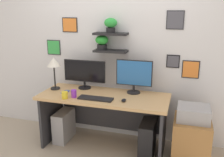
{
  "coord_description": "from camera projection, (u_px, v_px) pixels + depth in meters",
  "views": [
    {
      "loc": [
        1.0,
        -2.96,
        1.85
      ],
      "look_at": [
        0.1,
        0.05,
        0.97
      ],
      "focal_mm": 40.31,
      "sensor_mm": 36.0,
      "label": 1
    }
  ],
  "objects": [
    {
      "name": "desk_lamp",
      "position": [
        54.0,
        64.0,
        3.46
      ],
      "size": [
        0.18,
        0.18,
        0.45
      ],
      "color": "black",
      "rests_on": "desk"
    },
    {
      "name": "desk",
      "position": [
        105.0,
        108.0,
        3.41
      ],
      "size": [
        1.7,
        0.68,
        0.75
      ],
      "color": "tan",
      "rests_on": "ground"
    },
    {
      "name": "drawer_cabinet",
      "position": [
        191.0,
        140.0,
        3.12
      ],
      "size": [
        0.44,
        0.5,
        0.55
      ],
      "primitive_type": "cube",
      "color": "#9E6B38",
      "rests_on": "ground"
    },
    {
      "name": "computer_mouse",
      "position": [
        124.0,
        100.0,
        3.08
      ],
      "size": [
        0.06,
        0.09,
        0.03
      ],
      "primitive_type": "ellipsoid",
      "color": "black",
      "rests_on": "desk"
    },
    {
      "name": "keyboard",
      "position": [
        96.0,
        98.0,
        3.16
      ],
      "size": [
        0.44,
        0.14,
        0.02
      ],
      "primitive_type": "cube",
      "color": "black",
      "rests_on": "desk"
    },
    {
      "name": "pen_cup",
      "position": [
        74.0,
        94.0,
        3.21
      ],
      "size": [
        0.07,
        0.07,
        0.1
      ],
      "primitive_type": "cylinder",
      "color": "purple",
      "rests_on": "desk"
    },
    {
      "name": "monitor_right",
      "position": [
        134.0,
        75.0,
        3.34
      ],
      "size": [
        0.49,
        0.18,
        0.45
      ],
      "color": "black",
      "rests_on": "desk"
    },
    {
      "name": "printer",
      "position": [
        193.0,
        113.0,
        3.02
      ],
      "size": [
        0.38,
        0.34,
        0.17
      ],
      "primitive_type": "cube",
      "color": "#9E9EA3",
      "rests_on": "drawer_cabinet"
    },
    {
      "name": "monitor_left",
      "position": [
        84.0,
        73.0,
        3.54
      ],
      "size": [
        0.61,
        0.18,
        0.4
      ],
      "color": "black",
      "rests_on": "desk"
    },
    {
      "name": "back_wall_assembly",
      "position": [
        113.0,
        45.0,
        3.54
      ],
      "size": [
        4.4,
        0.24,
        2.7
      ],
      "color": "silver",
      "rests_on": "ground"
    },
    {
      "name": "coffee_mug",
      "position": [
        65.0,
        95.0,
        3.18
      ],
      "size": [
        0.08,
        0.08,
        0.09
      ],
      "primitive_type": "cylinder",
      "color": "yellow",
      "rests_on": "desk"
    },
    {
      "name": "computer_tower_right",
      "position": [
        147.0,
        139.0,
        3.24
      ],
      "size": [
        0.18,
        0.4,
        0.46
      ],
      "primitive_type": "cube",
      "color": "black",
      "rests_on": "ground"
    },
    {
      "name": "cell_phone",
      "position": [
        65.0,
        92.0,
        3.42
      ],
      "size": [
        0.07,
        0.14,
        0.01
      ],
      "primitive_type": "cube",
      "rotation": [
        0.0,
        0.0,
        0.04
      ],
      "color": "blue",
      "rests_on": "desk"
    },
    {
      "name": "computer_tower_left",
      "position": [
        64.0,
        125.0,
        3.64
      ],
      "size": [
        0.18,
        0.4,
        0.43
      ],
      "primitive_type": "cube",
      "color": "#99999E",
      "rests_on": "ground"
    },
    {
      "name": "ground_plane",
      "position": [
        104.0,
        146.0,
        3.51
      ],
      "size": [
        8.0,
        8.0,
        0.0
      ],
      "primitive_type": "plane",
      "color": "tan"
    }
  ]
}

